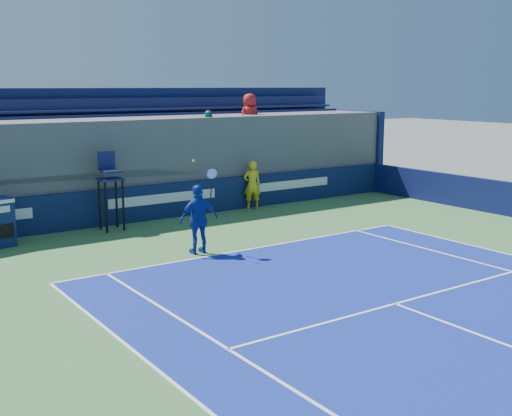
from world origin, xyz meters
TOP-DOWN VIEW (x-y plane):
  - ball_person at (3.49, 16.79)m, footprint 0.76×0.63m
  - back_hoarding at (0.00, 17.10)m, footprint 20.40×0.21m
  - umpire_chair at (-2.14, 16.40)m, footprint 0.71×0.71m
  - tennis_player at (-1.30, 12.32)m, footprint 1.14×0.55m
  - stadium_seating at (-0.00, 19.15)m, footprint 21.00×4.05m

SIDE VIEW (x-z plane):
  - back_hoarding at x=0.00m, z-range 0.00..1.20m
  - ball_person at x=3.49m, z-range 0.01..1.79m
  - tennis_player at x=-1.30m, z-range -0.33..2.24m
  - umpire_chair at x=-2.14m, z-range 0.29..2.77m
  - stadium_seating at x=0.00m, z-range -0.36..4.04m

